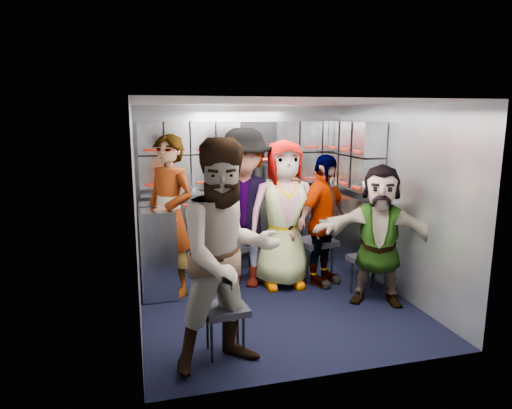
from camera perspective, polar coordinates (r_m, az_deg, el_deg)
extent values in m
plane|color=black|center=(5.07, 2.24, -11.85)|extent=(3.00, 3.00, 0.00)
cube|color=gray|center=(6.19, -1.72, 2.51)|extent=(2.80, 0.04, 2.10)
cube|color=gray|center=(4.56, -14.75, -1.01)|extent=(0.04, 3.00, 2.10)
cube|color=gray|center=(5.33, 16.89, 0.62)|extent=(0.04, 3.00, 2.10)
cube|color=silver|center=(4.67, 2.44, 12.61)|extent=(2.80, 3.00, 0.02)
cube|color=gray|center=(6.09, -1.25, -2.94)|extent=(2.68, 0.38, 0.99)
cube|color=gray|center=(5.24, -12.17, -5.57)|extent=(0.38, 0.76, 0.99)
cube|color=silver|center=(5.99, -1.27, 1.89)|extent=(2.68, 0.42, 0.03)
cube|color=gray|center=(5.99, -1.42, 6.47)|extent=(2.68, 0.28, 0.82)
cube|color=gray|center=(5.81, 12.26, 6.07)|extent=(0.28, 1.00, 0.82)
cube|color=gray|center=(5.89, 12.30, -3.66)|extent=(0.28, 1.20, 1.00)
cube|color=#921306|center=(5.82, -0.81, 0.27)|extent=(2.60, 0.02, 0.03)
cube|color=black|center=(3.89, -3.92, -12.93)|extent=(0.39, 0.37, 0.06)
cylinder|color=black|center=(3.86, -5.55, -16.58)|extent=(0.02, 0.02, 0.38)
cylinder|color=black|center=(3.90, -1.57, -16.19)|extent=(0.02, 0.02, 0.38)
cylinder|color=black|center=(4.06, -6.08, -15.12)|extent=(0.02, 0.02, 0.38)
cylinder|color=black|center=(4.10, -2.32, -14.78)|extent=(0.02, 0.02, 0.38)
cube|color=black|center=(5.53, -1.93, -5.17)|extent=(0.49, 0.48, 0.06)
cylinder|color=black|center=(5.46, -3.10, -7.86)|extent=(0.02, 0.02, 0.40)
cylinder|color=black|center=(5.52, -0.19, -7.63)|extent=(0.02, 0.02, 0.40)
cylinder|color=black|center=(5.69, -3.59, -7.09)|extent=(0.02, 0.02, 0.40)
cylinder|color=black|center=(5.74, -0.80, -6.87)|extent=(0.02, 0.02, 0.40)
cube|color=black|center=(5.52, 2.86, -5.22)|extent=(0.49, 0.48, 0.06)
cylinder|color=black|center=(5.44, 1.78, -7.93)|extent=(0.02, 0.02, 0.40)
cylinder|color=black|center=(5.52, 4.63, -7.66)|extent=(0.02, 0.02, 0.40)
cylinder|color=black|center=(5.66, 1.08, -7.15)|extent=(0.02, 0.02, 0.40)
cylinder|color=black|center=(5.74, 3.83, -6.91)|extent=(0.02, 0.02, 0.40)
cube|color=black|center=(5.59, 7.54, -4.67)|extent=(0.49, 0.47, 0.07)
cylinder|color=black|center=(5.49, 6.49, -7.60)|extent=(0.03, 0.03, 0.44)
cylinder|color=black|center=(5.61, 9.46, -7.28)|extent=(0.03, 0.03, 0.44)
cylinder|color=black|center=(5.73, 5.53, -6.78)|extent=(0.03, 0.03, 0.44)
cylinder|color=black|center=(5.84, 8.40, -6.50)|extent=(0.03, 0.03, 0.44)
cube|color=black|center=(5.19, 13.98, -6.67)|extent=(0.44, 0.42, 0.06)
cylinder|color=black|center=(5.10, 13.10, -9.58)|extent=(0.02, 0.02, 0.40)
cylinder|color=black|center=(5.23, 15.86, -9.18)|extent=(0.02, 0.02, 0.40)
cylinder|color=black|center=(5.30, 11.89, -8.72)|extent=(0.02, 0.02, 0.40)
cylinder|color=black|center=(5.43, 14.57, -8.37)|extent=(0.02, 0.02, 0.40)
imported|color=black|center=(5.08, -10.73, -1.45)|extent=(0.75, 0.77, 1.78)
imported|color=black|center=(3.54, -3.48, -6.49)|extent=(1.02, 0.87, 1.82)
imported|color=black|center=(5.24, -1.53, -0.52)|extent=(1.36, 1.12, 1.84)
imported|color=black|center=(5.25, 3.49, -1.25)|extent=(0.87, 0.59, 1.71)
imported|color=black|center=(5.36, 8.35, -2.01)|extent=(0.96, 0.82, 1.54)
imported|color=black|center=(4.95, 15.14, -3.72)|extent=(1.42, 1.02, 1.49)
cylinder|color=white|center=(5.89, -2.72, 2.96)|extent=(0.06, 0.06, 0.22)
cylinder|color=white|center=(5.80, -7.82, 2.89)|extent=(0.06, 0.06, 0.25)
cylinder|color=white|center=(6.09, 4.53, 3.48)|extent=(0.07, 0.07, 0.28)
cylinder|color=#CAAE8E|center=(5.86, -3.80, 2.27)|extent=(0.08, 0.08, 0.09)
cylinder|color=#CAAE8E|center=(6.23, 7.82, 2.81)|extent=(0.07, 0.07, 0.11)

